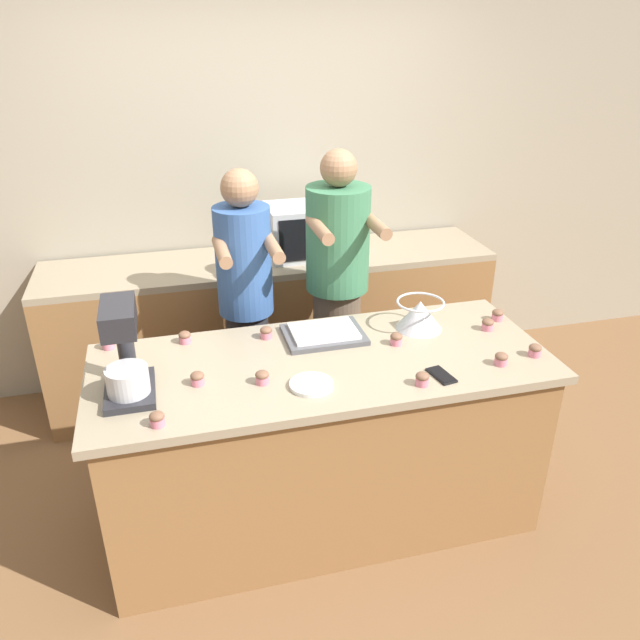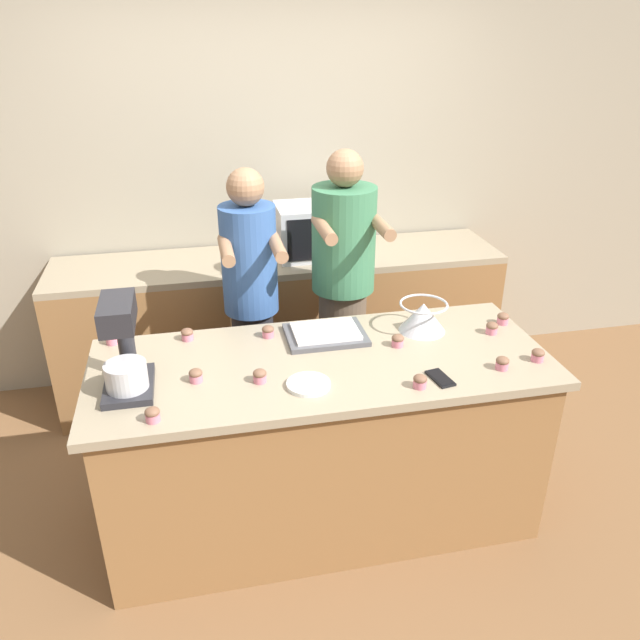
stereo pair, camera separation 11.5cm
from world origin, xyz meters
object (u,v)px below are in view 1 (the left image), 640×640
Objects in this scene: person_left at (247,310)px; cupcake_5 at (488,324)px; cell_phone at (441,375)px; cupcake_4 at (197,378)px; small_plate at (311,385)px; cupcake_8 at (108,343)px; cupcake_11 at (185,337)px; baking_tray at (324,334)px; cupcake_6 at (266,332)px; cupcake_7 at (157,419)px; cupcake_10 at (396,339)px; cupcake_9 at (422,379)px; cupcake_0 at (501,359)px; cupcake_1 at (262,377)px; cupcake_2 at (498,315)px; person_right at (337,296)px; stand_mixer at (125,356)px; mixing_bowl at (420,314)px; microwave_oven at (307,230)px; cupcake_3 at (535,350)px.

person_left is 27.55× the size of cupcake_5.
cupcake_4 is (-1.02, 0.20, 0.02)m from cell_phone.
small_plate is 3.13× the size of cupcake_8.
cupcake_4 is 0.39m from cupcake_11.
cupcake_6 is at bearing 167.41° from baking_tray.
cupcake_10 is at bearing 19.01° from cupcake_7.
cupcake_11 is at bearing 145.90° from cupcake_9.
cupcake_1 is (-1.05, 0.11, 0.00)m from cupcake_0.
cupcake_4 is at bearing 167.26° from cupcake_1.
cupcake_2 reaches higher than small_plate.
cupcake_11 is at bearing 77.51° from cupcake_7.
person_right is 0.87m from cupcake_2.
person_right reaches higher than cupcake_11.
cupcake_5 is (1.43, 0.15, 0.00)m from cupcake_4.
person_right is at bearing 117.88° from cupcake_0.
person_right is at bearing 66.61° from baking_tray.
stand_mixer is (-1.10, -0.75, 0.19)m from person_right.
cupcake_10 is at bearing 5.96° from stand_mixer.
mixing_bowl is 0.62× the size of baking_tray.
small_plate is (0.14, -0.89, 0.04)m from person_left.
cupcake_8 is (-0.83, 0.56, 0.02)m from small_plate.
person_right is at bearing 119.22° from mixing_bowl.
cupcake_0 is at bearing -2.42° from small_plate.
mixing_bowl is at bearing 21.86° from cupcake_7.
stand_mixer is 1.22m from cupcake_10.
cupcake_5 is (0.11, 0.33, 0.00)m from cupcake_0.
cupcake_6 is 0.80m from cupcake_7.
cupcake_4 is 1.00× the size of cupcake_11.
mixing_bowl is (1.38, 0.26, -0.10)m from stand_mixer.
small_plate is 0.46m from cupcake_9.
cupcake_0 is (0.69, -0.46, 0.01)m from baking_tray.
cupcake_9 is at bearing -85.19° from person_right.
stand_mixer reaches higher than cell_phone.
microwave_oven is 8.23× the size of cupcake_8.
cupcake_7 reaches higher than small_plate.
stand_mixer reaches higher than cupcake_6.
cupcake_3 is at bearing -44.58° from mixing_bowl.
person_right is 11.02× the size of cell_phone.
cupcake_5 is at bearing 40.88° from cell_phone.
cupcake_5 is at bearing -8.64° from cupcake_8.
cell_phone is 1.20m from cupcake_11.
person_left is at bearing -129.63° from microwave_oven.
cupcake_2 is (1.26, 0.30, 0.00)m from cupcake_1.
cupcake_0 is (0.30, 0.03, 0.02)m from cell_phone.
cupcake_1 is 0.48m from cupcake_7.
cupcake_8 and cupcake_11 have the same top height.
stand_mixer is at bearing 169.61° from small_plate.
mixing_bowl is 0.47m from cell_phone.
cupcake_9 and cupcake_10 have the same top height.
cupcake_8 is at bearing 160.49° from cupcake_0.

